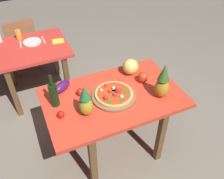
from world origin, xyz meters
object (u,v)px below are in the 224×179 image
drinking_glass_juice (18,35)px  knife_utensil (44,40)px  display_table (113,103)px  napkin_folded (58,41)px  pineapple_left (163,83)px  background_table (32,55)px  eggplant (62,86)px  fork_utensil (21,45)px  dinner_plate (32,42)px  pineapple_right (86,102)px  melon (130,67)px  tomato_near_board (80,92)px  tomato_beside_pepper (61,114)px  pizza (114,93)px  bell_pepper (143,77)px  pizza_board (114,96)px  dining_chair (22,43)px  wine_bottle (54,94)px

drinking_glass_juice → knife_utensil: size_ratio=0.63×
display_table → napkin_folded: (-0.22, 1.21, 0.09)m
pineapple_left → background_table: bearing=124.7°
eggplant → knife_utensil: (0.03, 1.04, -0.04)m
fork_utensil → napkin_folded: bearing=-8.1°
background_table → dinner_plate: 0.16m
dinner_plate → eggplant: bearing=-84.2°
pineapple_right → drinking_glass_juice: (-0.35, 1.59, -0.08)m
melon → tomato_near_board: melon is taller
pineapple_left → tomato_beside_pepper: (-0.91, 0.11, -0.13)m
melon → tomato_beside_pepper: (-0.82, -0.32, -0.05)m
tomato_beside_pepper → pineapple_right: bearing=-13.0°
pineapple_right → dinner_plate: pineapple_right is taller
display_table → pizza: pizza is taller
background_table → fork_utensil: 0.18m
drinking_glass_juice → tomato_near_board: bearing=-74.3°
napkin_folded → dinner_plate: bearing=161.5°
melon → bell_pepper: size_ratio=1.45×
bell_pepper → pineapple_right: bearing=-163.5°
eggplant → pizza_board: bearing=-34.8°
dining_chair → eggplant: bearing=92.9°
dining_chair → melon: 1.84m
pizza → drinking_glass_juice: 1.63m
pizza_board → drinking_glass_juice: size_ratio=3.64×
pineapple_right → bell_pepper: 0.69m
display_table → napkin_folded: bearing=100.1°
pineapple_right → bell_pepper: (0.66, 0.19, -0.08)m
tomato_near_board → tomato_beside_pepper: size_ratio=1.13×
dining_chair → pineapple_right: 1.99m
wine_bottle → tomato_near_board: bearing=7.7°
dining_chair → wine_bottle: 1.75m
wine_bottle → fork_utensil: bearing=96.6°
bell_pepper → tomato_near_board: bell_pepper is taller
wine_bottle → tomato_beside_pepper: wine_bottle is taller
pineapple_right → eggplant: 0.41m
dining_chair → napkin_folded: 0.77m
pizza_board → eggplant: eggplant is taller
background_table → napkin_folded: size_ratio=6.34×
melon → fork_utensil: size_ratio=0.90×
dining_chair → pizza: dining_chair is taller
dining_chair → tomato_near_board: bearing=96.8°
background_table → knife_utensil: (0.18, 0.10, 0.12)m
background_table → bell_pepper: bell_pepper is taller
tomato_near_board → dinner_plate: size_ratio=0.32×
drinking_glass_juice → fork_utensil: bearing=-92.5°
fork_utensil → napkin_folded: 0.45m
wine_bottle → pizza_board: bearing=-13.0°
display_table → fork_utensil: bearing=116.6°
drinking_glass_juice → fork_utensil: size_ratio=0.63×
tomato_near_board → knife_utensil: tomato_near_board is taller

